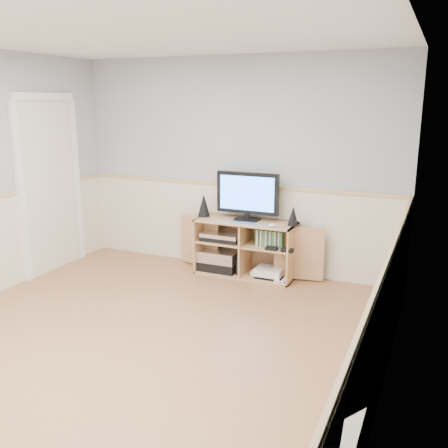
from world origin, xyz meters
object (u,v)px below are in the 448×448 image
(monitor, at_px, (247,194))
(media_cabinet, at_px, (247,246))
(game_consoles, at_px, (269,273))
(keyboard, at_px, (242,223))

(monitor, bearing_deg, media_cabinet, 90.00)
(media_cabinet, xyz_separation_m, game_consoles, (0.30, -0.07, -0.26))
(keyboard, distance_m, game_consoles, 0.67)
(media_cabinet, xyz_separation_m, keyboard, (0.01, -0.19, 0.32))
(monitor, distance_m, game_consoles, 0.93)
(keyboard, bearing_deg, game_consoles, 18.24)
(media_cabinet, relative_size, monitor, 2.42)
(media_cabinet, distance_m, keyboard, 0.38)
(keyboard, relative_size, game_consoles, 0.66)
(monitor, bearing_deg, keyboard, -88.15)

